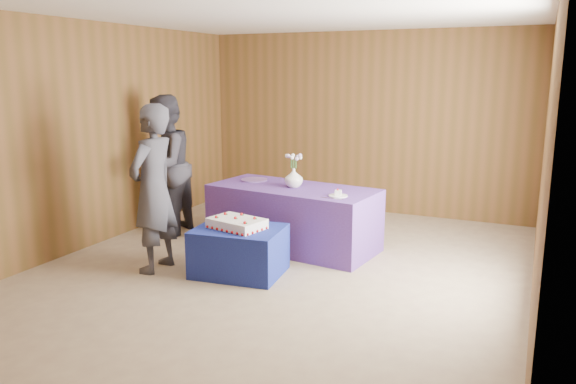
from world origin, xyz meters
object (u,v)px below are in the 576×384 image
Objects in this scene: cake_table at (239,251)px; sheet_cake at (237,223)px; vase at (294,178)px; guest_right at (165,166)px; serving_table at (293,217)px; guest_left at (153,189)px.

sheet_cake reaches higher than cake_table.
vase reaches higher than sheet_cake.
cake_table is at bearing 52.51° from guest_right.
cake_table is 0.45× the size of serving_table.
guest_left is (-0.88, -0.26, 0.64)m from cake_table.
guest_left is at bearing -170.29° from cake_table.
cake_table is at bearing -97.87° from vase.
serving_table is at bearing 93.88° from sheet_cake.
serving_table is 1.12× the size of guest_left.
guest_left is at bearing -127.57° from vase.
vase reaches higher than cake_table.
sheet_cake is 2.86× the size of vase.
guest_right is at bearing -167.53° from serving_table.
cake_table is at bearing 19.65° from sheet_cake.
guest_right reaches higher than guest_left.
vase reaches higher than serving_table.
guest_right reaches higher than vase.
guest_right reaches higher than serving_table.
guest_right reaches higher than sheet_cake.
cake_table is 1.26m from vase.
guest_right is (-1.75, -0.16, 0.05)m from vase.
cake_table is 1.12m from guest_left.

